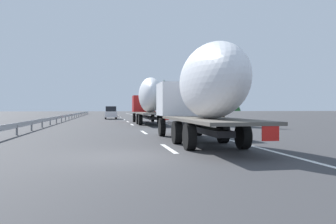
{
  "coord_description": "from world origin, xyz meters",
  "views": [
    {
      "loc": [
        -11.53,
        0.65,
        1.63
      ],
      "look_at": [
        18.47,
        -4.72,
        1.29
      ],
      "focal_mm": 36.53,
      "sensor_mm": 36.0,
      "label": 1
    }
  ],
  "objects_px": {
    "road_sign": "(155,104)",
    "car_white_van": "(111,113)",
    "truck_lead": "(149,99)",
    "car_red_compact": "(111,112)",
    "truck_trailing": "(202,90)"
  },
  "relations": [
    {
      "from": "car_white_van",
      "to": "truck_lead",
      "type": "bearing_deg",
      "value": -167.6
    },
    {
      "from": "truck_trailing",
      "to": "car_red_compact",
      "type": "bearing_deg",
      "value": 3.36
    },
    {
      "from": "truck_lead",
      "to": "car_white_van",
      "type": "relative_size",
      "value": 3.44
    },
    {
      "from": "truck_lead",
      "to": "road_sign",
      "type": "height_order",
      "value": "truck_lead"
    },
    {
      "from": "road_sign",
      "to": "truck_trailing",
      "type": "bearing_deg",
      "value": 175.28
    },
    {
      "from": "truck_trailing",
      "to": "road_sign",
      "type": "bearing_deg",
      "value": -4.72
    },
    {
      "from": "car_white_van",
      "to": "road_sign",
      "type": "xyz_separation_m",
      "value": [
        0.7,
        -6.78,
        1.29
      ]
    },
    {
      "from": "truck_trailing",
      "to": "road_sign",
      "type": "distance_m",
      "value": 37.69
    },
    {
      "from": "road_sign",
      "to": "car_red_compact",
      "type": "bearing_deg",
      "value": 18.43
    },
    {
      "from": "truck_trailing",
      "to": "car_white_van",
      "type": "distance_m",
      "value": 37.08
    },
    {
      "from": "car_red_compact",
      "to": "car_white_van",
      "type": "distance_m",
      "value": 20.04
    },
    {
      "from": "car_red_compact",
      "to": "car_white_van",
      "type": "relative_size",
      "value": 1.09
    },
    {
      "from": "truck_trailing",
      "to": "truck_lead",
      "type": "bearing_deg",
      "value": 0.0
    },
    {
      "from": "truck_lead",
      "to": "car_white_van",
      "type": "xyz_separation_m",
      "value": [
        16.71,
        3.68,
        -1.65
      ]
    },
    {
      "from": "road_sign",
      "to": "car_white_van",
      "type": "bearing_deg",
      "value": 95.92
    }
  ]
}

